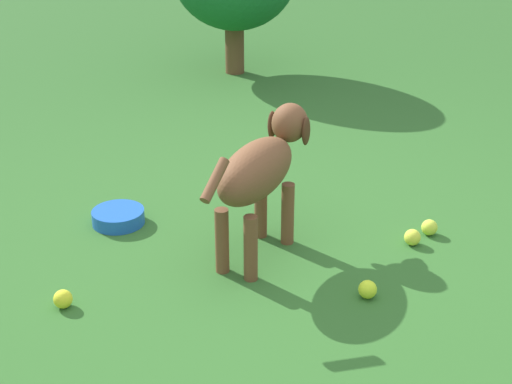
{
  "coord_description": "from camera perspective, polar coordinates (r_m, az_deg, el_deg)",
  "views": [
    {
      "loc": [
        2.01,
        -1.16,
        1.46
      ],
      "look_at": [
        -0.22,
        -0.04,
        0.28
      ],
      "focal_mm": 52.11,
      "sensor_mm": 36.0,
      "label": 1
    }
  ],
  "objects": [
    {
      "name": "water_bowl",
      "position": [
        3.18,
        -10.53,
        -1.89
      ],
      "size": [
        0.22,
        0.22,
        0.06
      ],
      "primitive_type": "cylinder",
      "color": "blue",
      "rests_on": "ground"
    },
    {
      "name": "tennis_ball_1",
      "position": [
        2.67,
        -14.6,
        -7.95
      ],
      "size": [
        0.07,
        0.07,
        0.07
      ],
      "primitive_type": "sphere",
      "color": "yellow",
      "rests_on": "ground"
    },
    {
      "name": "tennis_ball_2",
      "position": [
        3.12,
        13.17,
        -2.66
      ],
      "size": [
        0.07,
        0.07,
        0.07
      ],
      "primitive_type": "sphere",
      "color": "#C9DE3F",
      "rests_on": "ground"
    },
    {
      "name": "tennis_ball_3",
      "position": [
        3.03,
        11.92,
        -3.42
      ],
      "size": [
        0.07,
        0.07,
        0.07
      ],
      "primitive_type": "sphere",
      "color": "#D4DD3D",
      "rests_on": "ground"
    },
    {
      "name": "dog",
      "position": [
        2.77,
        0.45,
        1.83
      ],
      "size": [
        0.5,
        0.67,
        0.54
      ],
      "rotation": [
        0.0,
        0.0,
        2.19
      ],
      "color": "brown",
      "rests_on": "ground"
    },
    {
      "name": "ground",
      "position": [
        2.75,
        2.9,
        -6.85
      ],
      "size": [
        14.0,
        14.0,
        0.0
      ],
      "primitive_type": "plane",
      "color": "#2D6026"
    },
    {
      "name": "tennis_ball_4",
      "position": [
        2.66,
        8.56,
        -7.4
      ],
      "size": [
        0.07,
        0.07,
        0.07
      ],
      "primitive_type": "sphere",
      "color": "#C8E52C",
      "rests_on": "ground"
    }
  ]
}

